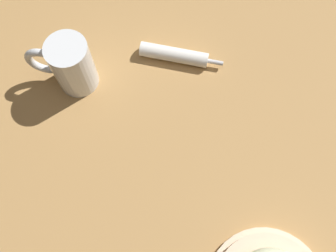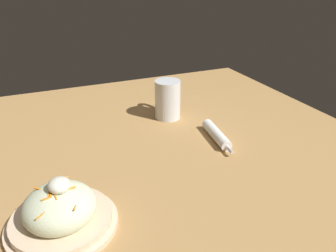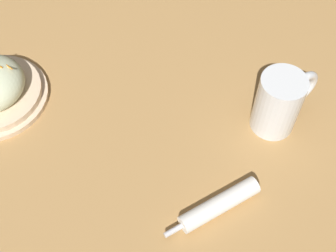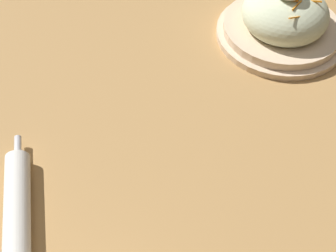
{
  "view_description": "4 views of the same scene",
  "coord_description": "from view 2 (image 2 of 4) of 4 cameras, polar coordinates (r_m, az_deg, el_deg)",
  "views": [
    {
      "loc": [
        0.02,
        0.22,
        0.77
      ],
      "look_at": [
        0.04,
        -0.04,
        0.08
      ],
      "focal_mm": 40.19,
      "sensor_mm": 36.0,
      "label": 1
    },
    {
      "loc": [
        -0.74,
        0.26,
        0.49
      ],
      "look_at": [
        0.02,
        -0.07,
        0.09
      ],
      "focal_mm": 35.68,
      "sensor_mm": 36.0,
      "label": 2
    },
    {
      "loc": [
        -0.24,
        -0.45,
        0.76
      ],
      "look_at": [
        0.06,
        -0.07,
        0.06
      ],
      "focal_mm": 47.52,
      "sensor_mm": 36.0,
      "label": 3
    },
    {
      "loc": [
        0.38,
        -0.16,
        0.54
      ],
      "look_at": [
        0.02,
        -0.03,
        0.07
      ],
      "focal_mm": 49.06,
      "sensor_mm": 36.0,
      "label": 4
    }
  ],
  "objects": [
    {
      "name": "ground_plane",
      "position": [
        0.93,
        -3.57,
        -6.2
      ],
      "size": [
        1.43,
        1.43,
        0.0
      ],
      "primitive_type": "plane",
      "color": "#B2844C"
    },
    {
      "name": "salad_plate",
      "position": [
        0.74,
        -17.85,
        -13.84
      ],
      "size": [
        0.23,
        0.23,
        0.11
      ],
      "color": "beige",
      "rests_on": "ground_plane"
    },
    {
      "name": "beer_mug",
      "position": [
        1.17,
        -0.14,
        4.24
      ],
      "size": [
        0.15,
        0.09,
        0.14
      ],
      "color": "white",
      "rests_on": "ground_plane"
    },
    {
      "name": "napkin_roll",
      "position": [
        1.05,
        8.3,
        -1.49
      ],
      "size": [
        0.2,
        0.06,
        0.03
      ],
      "color": "white",
      "rests_on": "ground_plane"
    }
  ]
}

